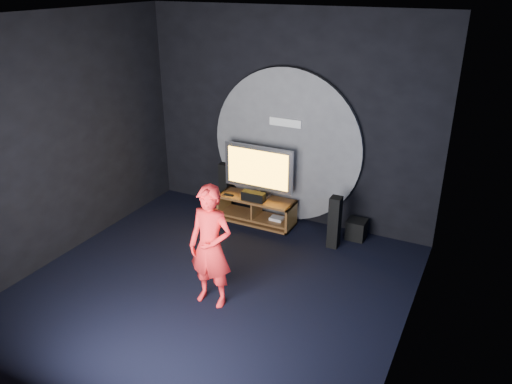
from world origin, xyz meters
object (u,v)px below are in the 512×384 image
media_console (257,212)px  subwoofer (356,229)px  tower_speaker_right (335,222)px  player (211,247)px  tv (258,170)px  tower_speaker_left (225,185)px

media_console → subwoofer: media_console is taller
tower_speaker_right → player: bearing=-114.5°
tv → player: player is taller
media_console → subwoofer: size_ratio=4.13×
media_console → tower_speaker_right: 1.47m
tower_speaker_left → player: 2.91m
tower_speaker_right → player: (-0.95, -2.07, 0.39)m
tv → media_console: bearing=-83.7°
player → tv: bearing=101.3°
media_console → tv: (-0.01, 0.07, 0.75)m
tv → player: bearing=-77.9°
tv → player: (0.50, -2.35, -0.13)m
media_console → player: 2.42m
subwoofer → player: size_ratio=0.20×
tower_speaker_right → player: player is taller
tower_speaker_right → subwoofer: tower_speaker_right is taller
tv → tower_speaker_right: bearing=-10.9°
tv → tower_speaker_left: size_ratio=1.46×
media_console → tower_speaker_right: bearing=-8.3°
tv → subwoofer: (1.70, 0.13, -0.78)m
tower_speaker_right → tv: bearing=169.1°
media_console → tower_speaker_right: tower_speaker_right is taller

